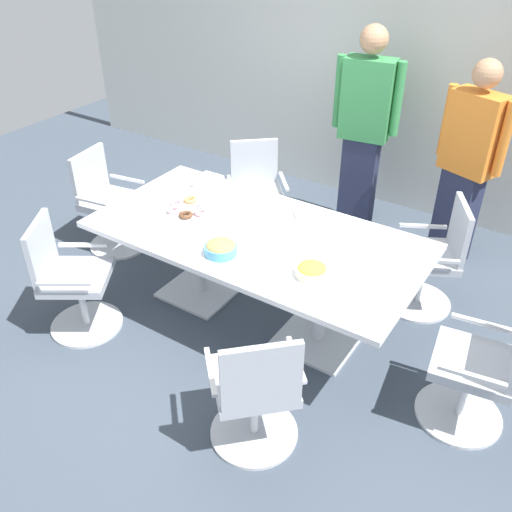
{
  "coord_description": "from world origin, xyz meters",
  "views": [
    {
      "loc": [
        1.86,
        -2.85,
        2.81
      ],
      "look_at": [
        0.0,
        0.0,
        0.55
      ],
      "focal_mm": 38.92,
      "sensor_mm": 36.0,
      "label": 1
    }
  ],
  "objects": [
    {
      "name": "back_wall",
      "position": [
        0.0,
        2.4,
        1.4
      ],
      "size": [
        8.0,
        0.1,
        2.8
      ],
      "primitive_type": "cube",
      "color": "silver",
      "rests_on": "ground"
    },
    {
      "name": "office_chair_3",
      "position": [
        -1.69,
        0.14,
        0.41
      ],
      "size": [
        0.62,
        0.62,
        0.91
      ],
      "rotation": [
        0.0,
        0.0,
        -1.41
      ],
      "color": "silver",
      "rests_on": "ground"
    },
    {
      "name": "donut_platter",
      "position": [
        -0.61,
        -0.0,
        0.77
      ],
      "size": [
        0.35,
        0.34,
        0.04
      ],
      "color": "white",
      "rests_on": "conference_table"
    },
    {
      "name": "conference_table",
      "position": [
        0.0,
        0.0,
        0.63
      ],
      "size": [
        2.4,
        1.2,
        0.75
      ],
      "color": "white",
      "rests_on": "ground"
    },
    {
      "name": "person_standing_1",
      "position": [
        1.0,
        1.67,
        0.92
      ],
      "size": [
        0.6,
        0.36,
        1.76
      ],
      "rotation": [
        0.0,
        0.0,
        -3.49
      ],
      "color": "#232842",
      "rests_on": "ground"
    },
    {
      "name": "plate_stack",
      "position": [
        0.19,
        0.41,
        0.77
      ],
      "size": [
        0.19,
        0.19,
        0.04
      ],
      "color": "white",
      "rests_on": "conference_table"
    },
    {
      "name": "napkin_pile",
      "position": [
        -0.73,
        0.4,
        0.79
      ],
      "size": [
        0.19,
        0.19,
        0.09
      ],
      "primitive_type": "cube",
      "color": "white",
      "rests_on": "conference_table"
    },
    {
      "name": "office_chair_2",
      "position": [
        -0.66,
        1.01,
        0.41
      ],
      "size": [
        0.76,
        0.76,
        0.91
      ],
      "rotation": [
        0.0,
        0.0,
        -2.42
      ],
      "color": "silver",
      "rests_on": "ground"
    },
    {
      "name": "snack_bowl_cookies",
      "position": [
        -0.05,
        -0.36,
        0.8
      ],
      "size": [
        0.23,
        0.23,
        0.1
      ],
      "color": "#4C9EC6",
      "rests_on": "conference_table"
    },
    {
      "name": "office_chair_4",
      "position": [
        -1.06,
        -0.86,
        0.41
      ],
      "size": [
        0.75,
        0.75,
        0.91
      ],
      "rotation": [
        0.0,
        0.0,
        -1.0
      ],
      "color": "silver",
      "rests_on": "ground"
    },
    {
      "name": "person_standing_0",
      "position": [
        0.04,
        1.74,
        1.0
      ],
      "size": [
        0.62,
        0.28,
        1.89
      ],
      "rotation": [
        0.0,
        0.0,
        -3.01
      ],
      "color": "#232842",
      "rests_on": "ground"
    },
    {
      "name": "office_chair_5",
      "position": [
        0.66,
        -1.01,
        0.41
      ],
      "size": [
        0.76,
        0.76,
        0.91
      ],
      "rotation": [
        0.0,
        0.0,
        0.77
      ],
      "color": "silver",
      "rests_on": "ground"
    },
    {
      "name": "snack_bowl_chips_yellow",
      "position": [
        0.59,
        -0.25,
        0.79
      ],
      "size": [
        0.21,
        0.21,
        0.09
      ],
      "color": "beige",
      "rests_on": "conference_table"
    },
    {
      "name": "office_chair_0",
      "position": [
        1.69,
        -0.14,
        0.41
      ],
      "size": [
        0.61,
        0.61,
        0.91
      ],
      "rotation": [
        0.0,
        0.0,
        1.71
      ],
      "color": "silver",
      "rests_on": "ground"
    },
    {
      "name": "ground_plane",
      "position": [
        0.0,
        0.0,
        -0.01
      ],
      "size": [
        10.0,
        10.0,
        0.01
      ],
      "primitive_type": "cube",
      "color": "#3D4754"
    },
    {
      "name": "office_chair_1",
      "position": [
        1.06,
        0.85,
        0.41
      ],
      "size": [
        0.73,
        0.73,
        0.91
      ],
      "rotation": [
        0.0,
        0.0,
        -4.23
      ],
      "color": "silver",
      "rests_on": "ground"
    }
  ]
}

